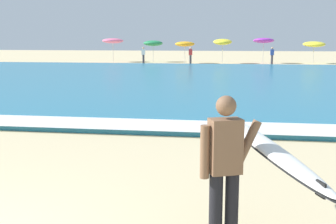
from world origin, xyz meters
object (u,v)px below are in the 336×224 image
Objects in this scene: beach_umbrella_0 at (113,41)px; beach_umbrella_1 at (153,43)px; beach_umbrella_5 at (314,44)px; beachgoer_near_row_left at (143,55)px; beach_umbrella_3 at (223,42)px; beachgoer_near_row_mid at (272,55)px; beachgoer_near_row_right at (190,55)px; beach_umbrella_2 at (185,44)px; surfer_with_board at (246,158)px; beach_umbrella_4 at (264,41)px.

beach_umbrella_0 reaches higher than beach_umbrella_1.
beach_umbrella_5 is 16.06m from beachgoer_near_row_left.
beach_umbrella_3 reaches higher than beachgoer_near_row_mid.
beachgoer_near_row_right is at bearing -149.35° from beach_umbrella_3.
beach_umbrella_2 is 0.97× the size of beach_umbrella_5.
beach_umbrella_1 is at bearing 140.39° from beachgoer_near_row_right.
beach_umbrella_0 is 4.86m from beachgoer_near_row_left.
beachgoer_near_row_mid is at bearing 84.50° from surfer_with_board.
beachgoer_near_row_right is at bearing 1.28° from beachgoer_near_row_left.
beach_umbrella_1 is 1.37× the size of beachgoer_near_row_left.
beachgoer_near_row_left is at bearing -178.72° from beachgoer_near_row_right.
beach_umbrella_0 is at bearing 107.96° from surfer_with_board.
beach_umbrella_5 is at bearing 6.63° from beach_umbrella_3.
beachgoer_near_row_left is 4.41m from beachgoer_near_row_right.
beach_umbrella_3 is at bearing -167.75° from beach_umbrella_4.
beach_umbrella_4 is at bearing -4.68° from beach_umbrella_1.
beachgoer_near_row_right is at bearing -18.75° from beach_umbrella_0.
beach_umbrella_2 is 0.84× the size of beach_umbrella_4.
beach_umbrella_3 is at bearing 168.34° from beachgoer_near_row_mid.
beach_umbrella_1 is (3.99, 0.66, -0.24)m from beach_umbrella_0.
beach_umbrella_5 is 1.36× the size of beachgoer_near_row_mid.
surfer_with_board reaches higher than beachgoer_near_row_mid.
beach_umbrella_1 is 4.00m from beach_umbrella_2.
beach_umbrella_5 is (19.51, -0.07, -0.30)m from beach_umbrella_0.
beach_umbrella_5 is 1.36× the size of beachgoer_near_row_right.
surfer_with_board is 1.24× the size of beach_umbrella_2.
beach_umbrella_1 is 5.47m from beachgoer_near_row_right.
beach_umbrella_2 is 1.85m from beachgoer_near_row_right.
beachgoer_near_row_left is at bearing -175.82° from beachgoer_near_row_mid.
beach_umbrella_3 is at bearing 4.71° from beach_umbrella_2.
beach_umbrella_1 is 1.01× the size of beach_umbrella_5.
beach_umbrella_5 is at bearing -0.20° from beach_umbrella_0.
surfer_with_board is 35.55m from beachgoer_near_row_left.
surfer_with_board is at bearing -95.50° from beachgoer_near_row_mid.
beach_umbrella_5 is at bearing 10.02° from beachgoer_near_row_left.
beach_umbrella_3 is 1.51× the size of beachgoer_near_row_mid.
beachgoer_near_row_left is at bearing -37.49° from beach_umbrella_0.
beach_umbrella_3 reaches higher than beach_umbrella_2.
beach_umbrella_3 is at bearing -13.82° from beach_umbrella_1.
beach_umbrella_5 is at bearing 6.07° from beach_umbrella_2.
beach_umbrella_0 is 14.85m from beach_umbrella_4.
beach_umbrella_3 is 4.77m from beachgoer_near_row_mid.
beach_umbrella_3 is at bearing 13.89° from beachgoer_near_row_left.
beachgoer_near_row_right is (4.41, 0.10, 0.00)m from beachgoer_near_row_left.
beach_umbrella_0 is 1.51× the size of beachgoer_near_row_mid.
beachgoer_near_row_right is (0.69, -1.41, -0.98)m from beach_umbrella_2.
beach_umbrella_2 is 8.17m from beachgoer_near_row_mid.
beach_umbrella_0 reaches higher than beachgoer_near_row_right.
surfer_with_board is 1.63× the size of beachgoer_near_row_right.
beach_umbrella_3 is 7.59m from beachgoer_near_row_left.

